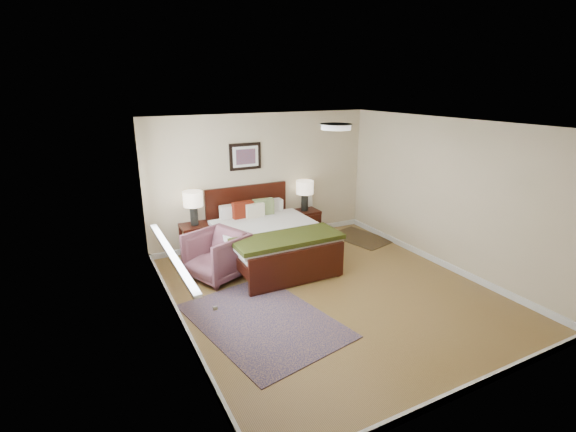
% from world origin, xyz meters
% --- Properties ---
extents(floor, '(5.00, 5.00, 0.00)m').
position_xyz_m(floor, '(0.00, 0.00, 0.00)').
color(floor, olive).
rests_on(floor, ground).
extents(back_wall, '(4.50, 0.04, 2.50)m').
position_xyz_m(back_wall, '(0.00, 2.50, 1.25)').
color(back_wall, beige).
rests_on(back_wall, ground).
extents(front_wall, '(4.50, 0.04, 2.50)m').
position_xyz_m(front_wall, '(0.00, -2.50, 1.25)').
color(front_wall, beige).
rests_on(front_wall, ground).
extents(left_wall, '(0.04, 5.00, 2.50)m').
position_xyz_m(left_wall, '(-2.25, 0.00, 1.25)').
color(left_wall, beige).
rests_on(left_wall, ground).
extents(right_wall, '(0.04, 5.00, 2.50)m').
position_xyz_m(right_wall, '(2.25, 0.00, 1.25)').
color(right_wall, beige).
rests_on(right_wall, ground).
extents(ceiling, '(4.50, 5.00, 0.02)m').
position_xyz_m(ceiling, '(0.00, 0.00, 2.50)').
color(ceiling, white).
rests_on(ceiling, back_wall).
extents(window, '(0.11, 2.72, 1.32)m').
position_xyz_m(window, '(-2.20, 0.70, 1.38)').
color(window, silver).
rests_on(window, left_wall).
extents(door, '(0.06, 1.00, 2.18)m').
position_xyz_m(door, '(-2.23, -1.75, 1.07)').
color(door, silver).
rests_on(door, ground).
extents(ceil_fixture, '(0.44, 0.44, 0.08)m').
position_xyz_m(ceil_fixture, '(0.00, 0.00, 2.47)').
color(ceil_fixture, white).
rests_on(ceil_fixture, ceiling).
extents(bed, '(1.76, 2.13, 1.15)m').
position_xyz_m(bed, '(-0.35, 1.45, 0.53)').
color(bed, black).
rests_on(bed, ground).
extents(wall_art, '(0.62, 0.05, 0.50)m').
position_xyz_m(wall_art, '(-0.35, 2.47, 1.72)').
color(wall_art, black).
rests_on(wall_art, back_wall).
extents(nightstand_left, '(0.51, 0.46, 0.60)m').
position_xyz_m(nightstand_left, '(-1.44, 2.25, 0.48)').
color(nightstand_left, black).
rests_on(nightstand_left, ground).
extents(nightstand_right, '(0.57, 0.42, 0.56)m').
position_xyz_m(nightstand_right, '(0.82, 2.26, 0.35)').
color(nightstand_right, black).
rests_on(nightstand_right, ground).
extents(lamp_left, '(0.35, 0.35, 0.61)m').
position_xyz_m(lamp_left, '(-1.44, 2.27, 1.03)').
color(lamp_left, black).
rests_on(lamp_left, nightstand_left).
extents(lamp_right, '(0.35, 0.35, 0.61)m').
position_xyz_m(lamp_right, '(0.82, 2.27, 0.99)').
color(lamp_right, black).
rests_on(lamp_right, nightstand_right).
extents(armchair, '(1.09, 1.08, 0.77)m').
position_xyz_m(armchair, '(-1.37, 1.25, 0.38)').
color(armchair, brown).
rests_on(armchair, ground).
extents(rug_persian, '(1.91, 2.41, 0.01)m').
position_xyz_m(rug_persian, '(-1.25, -0.29, 0.01)').
color(rug_persian, '#0C153F').
rests_on(rug_persian, ground).
extents(rug_navy, '(1.05, 1.33, 0.01)m').
position_xyz_m(rug_navy, '(1.80, 1.66, 0.01)').
color(rug_navy, black).
rests_on(rug_navy, ground).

